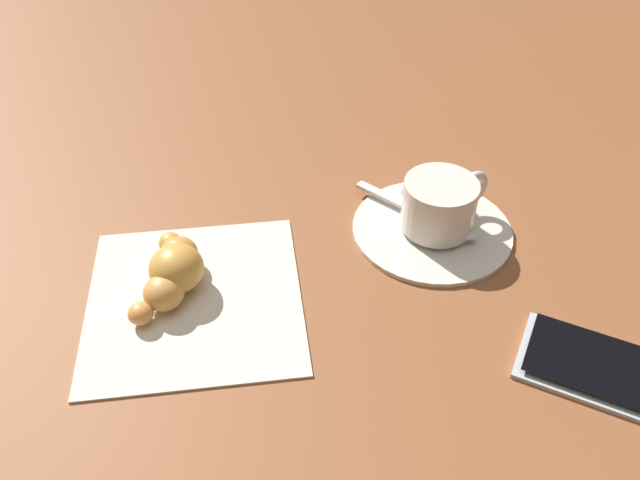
% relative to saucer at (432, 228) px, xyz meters
% --- Properties ---
extents(ground_plane, '(1.80, 1.80, 0.00)m').
position_rel_saucer_xyz_m(ground_plane, '(-0.12, -0.05, -0.00)').
color(ground_plane, brown).
extents(saucer, '(0.15, 0.15, 0.01)m').
position_rel_saucer_xyz_m(saucer, '(0.00, 0.00, 0.00)').
color(saucer, silver).
rests_on(saucer, ground).
extents(espresso_cup, '(0.09, 0.07, 0.05)m').
position_rel_saucer_xyz_m(espresso_cup, '(0.00, -0.00, 0.03)').
color(espresso_cup, silver).
rests_on(espresso_cup, saucer).
extents(teaspoon, '(0.11, 0.10, 0.01)m').
position_rel_saucer_xyz_m(teaspoon, '(0.00, 0.00, 0.01)').
color(teaspoon, silver).
rests_on(teaspoon, saucer).
extents(sugar_packet, '(0.06, 0.05, 0.01)m').
position_rel_saucer_xyz_m(sugar_packet, '(0.01, 0.04, 0.01)').
color(sugar_packet, tan).
rests_on(sugar_packet, saucer).
extents(napkin, '(0.19, 0.19, 0.00)m').
position_rel_saucer_xyz_m(napkin, '(-0.21, -0.07, -0.00)').
color(napkin, silver).
rests_on(napkin, ground).
extents(croissant, '(0.07, 0.11, 0.04)m').
position_rel_saucer_xyz_m(croissant, '(-0.23, -0.06, 0.02)').
color(croissant, '#DA8C44').
rests_on(croissant, napkin).
extents(cell_phone, '(0.15, 0.12, 0.01)m').
position_rel_saucer_xyz_m(cell_phone, '(0.10, -0.17, -0.00)').
color(cell_phone, '#B3B9BE').
rests_on(cell_phone, ground).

